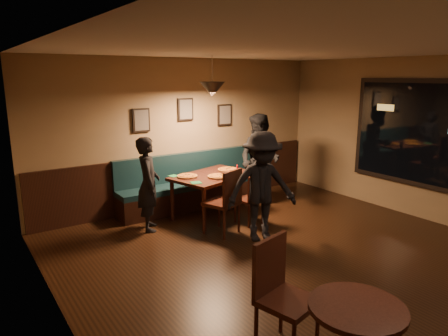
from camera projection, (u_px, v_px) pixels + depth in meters
The scene contains 27 objects.
floor at pixel (318, 270), 5.30m from camera, with size 7.00×7.00×0.00m, color black.
ceiling at pixel (331, 47), 4.68m from camera, with size 7.00×7.00×0.00m, color silver.
wall_back at pixel (185, 133), 7.80m from camera, with size 6.00×6.00×0.00m, color #8C704F.
wall_left at pixel (73, 210), 3.34m from camera, with size 7.00×7.00×0.00m, color #8C704F.
wainscot at pixel (187, 178), 7.98m from camera, with size 5.88×0.06×1.00m, color black.
booth_bench at pixel (194, 181), 7.76m from camera, with size 3.00×0.60×1.00m, color #0F232D, non-canonical shape.
window_frame at pixel (421, 133), 7.00m from camera, with size 0.06×2.56×1.86m, color black.
window_glass at pixel (420, 134), 6.99m from camera, with size 2.40×2.40×0.00m, color black.
picture_left at pixel (141, 120), 7.22m from camera, with size 0.32×0.04×0.42m, color black.
picture_center at pixel (185, 109), 7.68m from camera, with size 0.32×0.04×0.42m, color black.
picture_right at pixel (225, 115), 8.21m from camera, with size 0.32×0.04×0.42m, color black.
pendant_lamp at pixel (212, 89), 6.85m from camera, with size 0.44×0.44×0.25m, color black.
dining_table at pixel (213, 195), 7.27m from camera, with size 1.43×0.92×0.76m, color black.
chair_near_left at pixel (221, 201), 6.44m from camera, with size 0.47×0.47×1.06m, color black, non-canonical shape.
chair_near_right at pixel (249, 198), 6.91m from camera, with size 0.39×0.39×0.87m, color black, non-canonical shape.
diner_left at pixel (148, 184), 6.54m from camera, with size 0.56×0.37×1.54m, color black.
diner_right at pixel (260, 160), 7.78m from camera, with size 0.86×0.67×1.78m, color black.
diner_front at pixel (262, 187), 6.12m from camera, with size 1.08×0.62×1.68m, color black.
pizza_a at pixel (187, 176), 7.00m from camera, with size 0.35×0.35×0.04m, color #C26024.
pizza_b at pixel (218, 176), 6.99m from camera, with size 0.35×0.35×0.04m, color gold.
pizza_c at pixel (228, 169), 7.48m from camera, with size 0.37×0.37×0.04m, color orange.
soda_glass at pixel (249, 169), 7.26m from camera, with size 0.07×0.07×0.14m, color black.
tabasco_bottle at pixel (237, 168), 7.44m from camera, with size 0.03×0.03×0.13m, color #A2050D.
napkin_a at pixel (174, 176), 7.08m from camera, with size 0.15×0.15×0.01m, color #217D40.
napkin_b at pixel (196, 183), 6.63m from camera, with size 0.17×0.17×0.01m, color #1C6935.
cutlery_set at pixel (223, 180), 6.83m from camera, with size 0.02×0.18×0.00m, color silver.
cafe_chair_far at pixel (288, 299), 3.63m from camera, with size 0.46×0.46×1.05m, color black, non-canonical shape.
Camera 1 is at (-3.77, -3.32, 2.47)m, focal length 32.62 mm.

